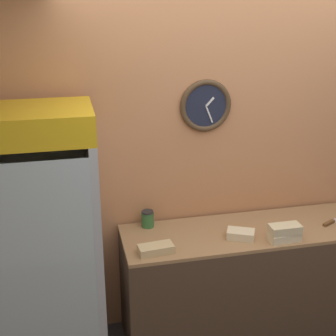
# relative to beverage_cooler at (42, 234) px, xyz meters

# --- Properties ---
(wall_back) EXTENTS (5.20, 0.10, 2.70)m
(wall_back) POSITION_rel_beverage_cooler_xyz_m (1.42, 0.31, 0.34)
(wall_back) COLOR tan
(wall_back) RESTS_ON ground_plane
(prep_counter) EXTENTS (1.79, 0.57, 0.89)m
(prep_counter) POSITION_rel_beverage_cooler_xyz_m (1.42, -0.02, -0.57)
(prep_counter) COLOR #4C3828
(prep_counter) RESTS_ON ground_plane
(beverage_cooler) EXTENTS (0.73, 0.62, 1.87)m
(beverage_cooler) POSITION_rel_beverage_cooler_xyz_m (0.00, 0.00, 0.00)
(beverage_cooler) COLOR #B2B7BC
(beverage_cooler) RESTS_ON ground_plane
(sandwich_stack_bottom) EXTENTS (0.22, 0.12, 0.06)m
(sandwich_stack_bottom) POSITION_rel_beverage_cooler_xyz_m (1.61, -0.22, -0.10)
(sandwich_stack_bottom) COLOR beige
(sandwich_stack_bottom) RESTS_ON prep_counter
(sandwich_stack_middle) EXTENTS (0.22, 0.11, 0.06)m
(sandwich_stack_middle) POSITION_rel_beverage_cooler_xyz_m (1.61, -0.22, -0.04)
(sandwich_stack_middle) COLOR beige
(sandwich_stack_middle) RESTS_ON sandwich_stack_bottom
(sandwich_flat_left) EXTENTS (0.24, 0.13, 0.05)m
(sandwich_flat_left) POSITION_rel_beverage_cooler_xyz_m (0.72, -0.18, -0.10)
(sandwich_flat_left) COLOR tan
(sandwich_flat_left) RESTS_ON prep_counter
(sandwich_flat_right) EXTENTS (0.22, 0.18, 0.06)m
(sandwich_flat_right) POSITION_rel_beverage_cooler_xyz_m (1.33, -0.12, -0.10)
(sandwich_flat_right) COLOR beige
(sandwich_flat_right) RESTS_ON prep_counter
(chefs_knife) EXTENTS (0.31, 0.17, 0.02)m
(chefs_knife) POSITION_rel_beverage_cooler_xyz_m (2.09, -0.05, -0.12)
(chefs_knife) COLOR silver
(chefs_knife) RESTS_ON prep_counter
(condiment_jar) EXTENTS (0.09, 0.09, 0.12)m
(condiment_jar) POSITION_rel_beverage_cooler_xyz_m (0.73, 0.19, -0.07)
(condiment_jar) COLOR #336B38
(condiment_jar) RESTS_ON prep_counter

